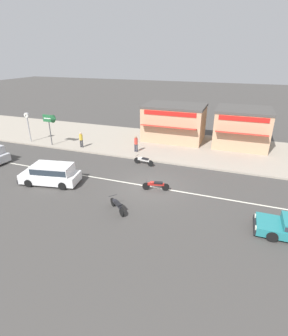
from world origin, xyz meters
The scene contains 13 objects.
ground_plane centered at (0.00, 0.00, 0.00)m, with size 160.00×160.00×0.00m, color #423F3D.
lane_centre_stripe centered at (0.00, 0.00, 0.00)m, with size 50.40×0.14×0.01m, color silver.
kerb_strip centered at (0.00, 9.72, 0.07)m, with size 68.00×10.00×0.15m, color #9E9384.
minivan_white_1 centered at (-7.33, -2.02, 0.84)m, with size 4.72×2.53×1.56m.
motorcycle_0 centered at (0.50, -0.38, 0.43)m, with size 1.94×0.73×0.80m.
motorcycle_1 centered at (-0.98, -3.82, 0.42)m, with size 1.53×1.32×0.80m.
motorcycle_2 centered at (-1.96, 3.80, 0.42)m, with size 1.93×0.61×0.80m.
street_clock centered at (-16.00, 5.49, 2.52)m, with size 0.59×0.22×3.24m.
arrow_signboard centered at (-12.39, 5.24, 2.92)m, with size 1.63×0.82×3.31m.
pedestrian_near_clock centered at (-9.56, 5.71, 1.09)m, with size 0.34×0.34×1.61m.
pedestrian_mid_kerb centered at (-3.69, 6.39, 1.08)m, with size 0.34×0.34×1.61m.
shopfront_mid_block centered at (-1.20, 11.82, 2.12)m, with size 6.64×5.38×3.92m.
shopfront_far_kios centered at (6.00, 12.06, 2.12)m, with size 5.49×5.71×3.92m.
Camera 1 is at (5.48, -16.62, 9.23)m, focal length 28.00 mm.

